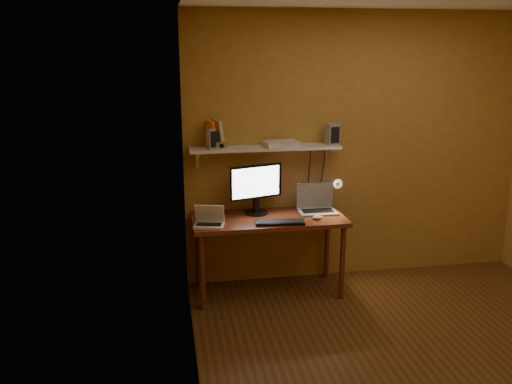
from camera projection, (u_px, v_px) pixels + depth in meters
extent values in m
cube|color=brown|center=(423.00, 357.00, 4.10)|extent=(3.40, 3.20, 0.02)
cube|color=#B88638|center=(358.00, 149.00, 5.29)|extent=(3.40, 0.02, 2.60)
cube|color=#B88638|center=(192.00, 203.00, 3.48)|extent=(0.02, 3.20, 2.60)
cube|color=maroon|center=(269.00, 219.00, 4.97)|extent=(1.40, 0.60, 0.04)
cylinder|color=maroon|center=(202.00, 273.00, 4.74)|extent=(0.05, 0.05, 0.71)
cylinder|color=maroon|center=(342.00, 263.00, 4.95)|extent=(0.05, 0.05, 0.71)
cylinder|color=maroon|center=(198.00, 252.00, 5.19)|extent=(0.05, 0.05, 0.71)
cylinder|color=maroon|center=(327.00, 244.00, 5.40)|extent=(0.05, 0.05, 0.71)
cube|color=silver|center=(265.00, 148.00, 4.98)|extent=(1.40, 0.25, 0.02)
cube|color=silver|center=(197.00, 159.00, 5.01)|extent=(0.03, 0.03, 0.18)
cube|color=silver|center=(326.00, 154.00, 5.22)|extent=(0.03, 0.03, 0.18)
cylinder|color=black|center=(256.00, 213.00, 5.08)|extent=(0.27, 0.27, 0.02)
cube|color=black|center=(256.00, 204.00, 5.06)|extent=(0.06, 0.05, 0.16)
cube|color=black|center=(256.00, 182.00, 5.00)|extent=(0.50, 0.17, 0.32)
cube|color=white|center=(257.00, 182.00, 4.98)|extent=(0.46, 0.14, 0.28)
cube|color=gray|center=(318.00, 212.00, 5.09)|extent=(0.36, 0.26, 0.02)
cube|color=black|center=(318.00, 211.00, 5.09)|extent=(0.30, 0.14, 0.00)
cube|color=gray|center=(315.00, 195.00, 5.17)|extent=(0.35, 0.05, 0.25)
cube|color=#13133B|center=(315.00, 195.00, 5.17)|extent=(0.31, 0.03, 0.21)
cube|color=silver|center=(209.00, 226.00, 4.71)|extent=(0.29, 0.23, 0.02)
cube|color=black|center=(209.00, 224.00, 4.71)|extent=(0.23, 0.14, 0.00)
cube|color=silver|center=(210.00, 213.00, 4.74)|extent=(0.27, 0.13, 0.17)
cube|color=black|center=(210.00, 213.00, 4.74)|extent=(0.23, 0.11, 0.14)
cube|color=black|center=(280.00, 222.00, 4.79)|extent=(0.45, 0.20, 0.02)
ellipsoid|color=silver|center=(318.00, 217.00, 4.91)|extent=(0.11, 0.09, 0.04)
cube|color=silver|center=(330.00, 207.00, 5.30)|extent=(0.05, 0.06, 0.08)
cylinder|color=silver|center=(331.00, 193.00, 5.26)|extent=(0.02, 0.02, 0.28)
cylinder|color=silver|center=(334.00, 181.00, 5.15)|extent=(0.01, 0.16, 0.01)
cone|color=silver|center=(336.00, 183.00, 5.07)|extent=(0.09, 0.09, 0.09)
sphere|color=#FFE0A5|center=(337.00, 183.00, 5.06)|extent=(0.04, 0.04, 0.04)
cube|color=gray|center=(213.00, 138.00, 4.86)|extent=(0.12, 0.12, 0.18)
cube|color=gray|center=(332.00, 134.00, 5.06)|extent=(0.13, 0.13, 0.19)
cube|color=orange|center=(211.00, 134.00, 4.89)|extent=(0.09, 0.17, 0.25)
cube|color=maroon|center=(215.00, 134.00, 4.90)|extent=(0.09, 0.18, 0.25)
cube|color=#BFBF8E|center=(219.00, 134.00, 4.90)|extent=(0.10, 0.18, 0.25)
cube|color=silver|center=(221.00, 146.00, 4.86)|extent=(0.11, 0.04, 0.06)
cylinder|color=black|center=(221.00, 146.00, 4.84)|extent=(0.04, 0.02, 0.04)
cube|color=silver|center=(281.00, 144.00, 4.98)|extent=(0.33, 0.24, 0.05)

